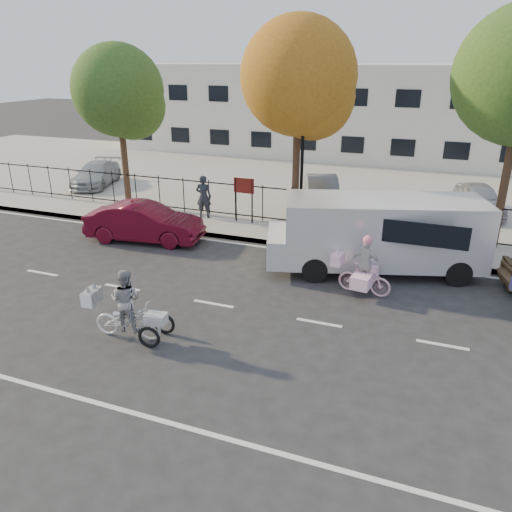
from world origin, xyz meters
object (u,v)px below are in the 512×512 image
at_px(unicorn_bike, 364,273).
at_px(lot_car_d, 479,199).
at_px(zebra_trike, 127,312).
at_px(lot_car_c, 322,191).
at_px(lamppost, 302,152).
at_px(red_sedan, 145,222).
at_px(lot_car_a, 96,174).
at_px(white_van, 379,232).
at_px(pedestrian, 204,197).

height_order(unicorn_bike, lot_car_d, unicorn_bike).
height_order(zebra_trike, lot_car_c, zebra_trike).
bearing_deg(lamppost, zebra_trike, -100.34).
xyz_separation_m(unicorn_bike, red_sedan, (-8.33, 1.66, 0.05)).
relative_size(zebra_trike, lot_car_d, 0.56).
xyz_separation_m(lamppost, lot_car_d, (6.53, 4.70, -2.33)).
bearing_deg(unicorn_bike, zebra_trike, 139.40).
bearing_deg(zebra_trike, lot_car_a, 32.65).
xyz_separation_m(lot_car_a, lot_car_d, (18.48, 1.57, 0.05)).
distance_m(zebra_trike, white_van, 8.10).
height_order(zebra_trike, lot_car_a, zebra_trike).
height_order(pedestrian, lot_car_a, pedestrian).
relative_size(zebra_trike, pedestrian, 1.17).
xyz_separation_m(lamppost, red_sedan, (-5.09, -3.00, -2.41)).
xyz_separation_m(red_sedan, pedestrian, (0.95, 3.00, 0.33)).
bearing_deg(pedestrian, red_sedan, 63.03).
relative_size(red_sedan, pedestrian, 2.42).
bearing_deg(unicorn_bike, white_van, 4.19).
bearing_deg(lot_car_c, pedestrian, -158.45).
relative_size(lot_car_a, lot_car_d, 1.09).
xyz_separation_m(white_van, lot_car_d, (3.20, 7.47, -0.52)).
xyz_separation_m(lamppost, lot_car_c, (-0.02, 3.55, -2.31)).
relative_size(unicorn_bike, lot_car_c, 0.45).
distance_m(zebra_trike, red_sedan, 7.01).
height_order(white_van, red_sedan, white_van).
height_order(red_sedan, lot_car_c, lot_car_c).
bearing_deg(lot_car_c, white_van, -81.27).
height_order(lamppost, zebra_trike, lamppost).
height_order(unicorn_bike, lot_car_a, unicorn_bike).
xyz_separation_m(lamppost, white_van, (3.33, -2.77, -1.81)).
relative_size(lamppost, lot_car_d, 1.17).
xyz_separation_m(lamppost, pedestrian, (-4.15, 0.00, -2.08)).
bearing_deg(lot_car_c, zebra_trike, -116.57).
relative_size(unicorn_bike, lot_car_d, 0.48).
height_order(lamppost, red_sedan, lamppost).
distance_m(zebra_trike, unicorn_bike, 6.62).
bearing_deg(unicorn_bike, lot_car_a, 69.91).
bearing_deg(white_van, zebra_trike, -145.48).
xyz_separation_m(white_van, pedestrian, (-7.47, 2.77, -0.26)).
distance_m(white_van, lot_car_d, 8.14).
relative_size(white_van, lot_car_c, 1.81).
bearing_deg(lamppost, pedestrian, 180.00).
relative_size(zebra_trike, unicorn_bike, 1.16).
relative_size(unicorn_bike, pedestrian, 1.01).
distance_m(zebra_trike, pedestrian, 9.45).
relative_size(pedestrian, lot_car_a, 0.44).
xyz_separation_m(zebra_trike, lot_car_a, (-10.28, 12.25, 0.05)).
height_order(red_sedan, lot_car_a, red_sedan).
height_order(lamppost, unicorn_bike, lamppost).
bearing_deg(lot_car_d, unicorn_bike, -123.48).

